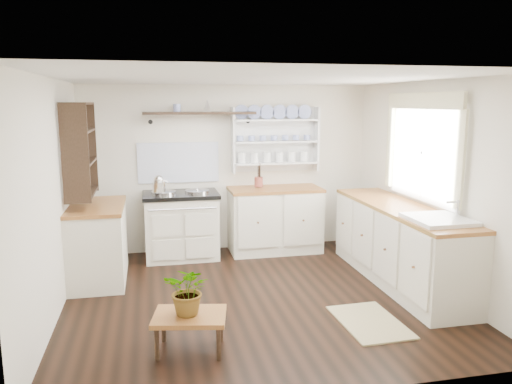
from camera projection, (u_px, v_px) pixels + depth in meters
floor at (257, 297)px, 5.37m from camera, size 4.00×3.80×0.01m
wall_back at (228, 168)px, 7.00m from camera, size 4.00×0.02×2.30m
wall_right at (431, 185)px, 5.58m from camera, size 0.02×3.80×2.30m
wall_left at (52, 199)px, 4.75m from camera, size 0.02×3.80×2.30m
ceiling at (257, 78)px, 4.96m from camera, size 4.00×3.80×0.01m
window at (422, 147)px, 5.64m from camera, size 0.08×1.55×1.22m
aga_cooker at (181, 225)px, 6.66m from camera, size 0.99×0.69×0.91m
back_cabinets at (275, 219)px, 6.95m from camera, size 1.27×0.63×0.90m
right_cabinets at (399, 244)px, 5.74m from camera, size 0.62×2.43×0.90m
belfast_sink at (438, 231)px, 4.95m from camera, size 0.55×0.60×0.45m
left_cabinets at (98, 242)px, 5.80m from camera, size 0.62×1.13×0.90m
plate_rack at (274, 139)px, 7.02m from camera, size 1.20×0.22×0.90m
high_shelf at (200, 114)px, 6.66m from camera, size 1.50×0.29×0.16m
left_shelving at (80, 149)px, 5.58m from camera, size 0.28×0.80×1.05m
kettle at (159, 184)px, 6.38m from camera, size 0.17×0.17×0.21m
utensil_crock at (259, 182)px, 6.89m from camera, size 0.12×0.12×0.14m
center_table at (190, 319)px, 4.16m from camera, size 0.67×0.53×0.32m
potted_plant at (189, 290)px, 4.11m from camera, size 0.49×0.47×0.42m
floor_rug at (370, 322)px, 4.73m from camera, size 0.58×0.87×0.02m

